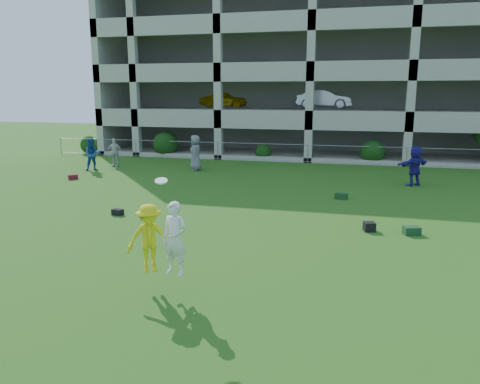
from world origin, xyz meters
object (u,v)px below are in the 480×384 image
(bystander_a, at_px, (93,154))
(bystander_b, at_px, (114,152))
(crate_d, at_px, (369,227))
(frisbee_contest, at_px, (157,238))
(parking_garage, at_px, (322,72))
(bystander_d, at_px, (415,166))
(bystander_c, at_px, (195,153))

(bystander_a, bearing_deg, bystander_b, 41.52)
(bystander_b, distance_m, crate_d, 17.98)
(bystander_b, bearing_deg, frisbee_contest, -61.38)
(bystander_a, height_order, parking_garage, parking_garage)
(frisbee_contest, height_order, parking_garage, parking_garage)
(parking_garage, bearing_deg, crate_d, -81.13)
(bystander_d, distance_m, parking_garage, 16.74)
(frisbee_contest, bearing_deg, crate_d, 51.65)
(bystander_b, distance_m, bystander_c, 5.24)
(frisbee_contest, xyz_separation_m, parking_garage, (1.13, 29.25, 4.77))
(bystander_d, bearing_deg, frisbee_contest, 24.45)
(bystander_a, relative_size, crate_d, 5.35)
(bystander_c, bearing_deg, crate_d, 27.61)
(bystander_a, bearing_deg, bystander_c, -17.74)
(bystander_a, relative_size, parking_garage, 0.06)
(bystander_d, distance_m, frisbee_contest, 15.98)
(bystander_b, distance_m, parking_garage, 17.97)
(bystander_a, bearing_deg, parking_garage, 18.65)
(frisbee_contest, bearing_deg, bystander_b, 121.87)
(parking_garage, bearing_deg, bystander_b, -130.55)
(bystander_d, bearing_deg, bystander_c, -47.85)
(bystander_a, height_order, crate_d, bystander_a)
(bystander_a, relative_size, bystander_d, 0.96)
(bystander_b, bearing_deg, bystander_c, -4.50)
(crate_d, height_order, parking_garage, parking_garage)
(crate_d, bearing_deg, bystander_b, 145.58)
(crate_d, relative_size, frisbee_contest, 0.15)
(bystander_b, height_order, bystander_d, bystander_d)
(crate_d, distance_m, frisbee_contest, 7.75)
(bystander_b, xyz_separation_m, parking_garage, (11.19, 13.08, 5.15))
(bystander_d, bearing_deg, parking_garage, -108.40)
(bystander_b, height_order, parking_garage, parking_garage)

